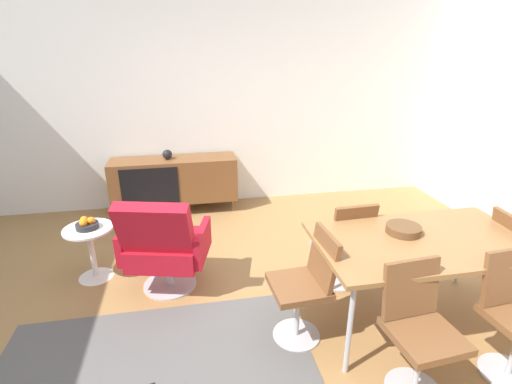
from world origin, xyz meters
TOP-DOWN VIEW (x-y plane):
  - ground_plane at (0.00, 0.00)m, footprint 8.32×8.32m
  - wall_back at (0.00, 2.60)m, footprint 6.80×0.12m
  - sideboard at (-0.54, 2.30)m, footprint 1.60×0.45m
  - vase_cobalt at (-0.61, 2.30)m, footprint 0.12×0.12m
  - dining_table at (1.32, -0.26)m, footprint 1.60×0.90m
  - wooden_bowl_on_table at (1.23, -0.14)m, footprint 0.26×0.26m
  - dining_chair_near_window at (0.43, -0.26)m, footprint 0.45×0.42m
  - dining_chair_front_left at (0.97, -0.82)m, footprint 0.43×0.45m
  - dining_chair_back_left at (0.98, 0.30)m, footprint 0.42×0.44m
  - lounge_chair_red at (-0.61, 0.52)m, footprint 0.82×0.78m
  - side_table_round at (-1.30, 0.86)m, footprint 0.44×0.44m
  - fruit_bowl at (-1.30, 0.86)m, footprint 0.20×0.20m

SIDE VIEW (x-z plane):
  - ground_plane at x=0.00m, z-range 0.00..0.00m
  - side_table_round at x=-1.30m, z-range 0.06..0.58m
  - sideboard at x=-0.54m, z-range 0.08..0.80m
  - lounge_chair_red at x=-0.61m, z-range -0.01..0.94m
  - dining_chair_near_window at x=0.43m, z-range 0.04..0.90m
  - dining_chair_front_left at x=0.97m, z-range 0.04..0.90m
  - dining_chair_back_left at x=0.98m, z-range 0.04..0.90m
  - fruit_bowl at x=-1.30m, z-range 0.51..0.61m
  - dining_table at x=1.32m, z-range 0.33..1.07m
  - wooden_bowl_on_table at x=1.23m, z-range 0.74..0.80m
  - vase_cobalt at x=-0.61m, z-range 0.72..0.84m
  - wall_back at x=0.00m, z-range 0.00..2.80m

